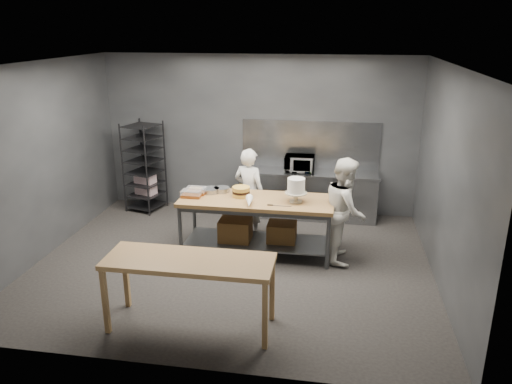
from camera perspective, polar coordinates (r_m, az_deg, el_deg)
ground at (r=7.80m, az=-2.68°, el=-8.16°), size 6.00×6.00×0.00m
back_wall at (r=9.63m, az=0.28°, el=6.57°), size 6.00×0.04×3.00m
work_table at (r=7.92m, az=-0.01°, el=-3.16°), size 2.40×0.90×0.92m
near_counter at (r=5.98m, az=-7.65°, el=-8.35°), size 2.00×0.70×0.90m
back_counter at (r=9.50m, az=5.93°, el=-0.26°), size 2.60×0.60×0.90m
splashback_panel at (r=9.54m, az=6.23°, el=5.42°), size 2.60×0.02×0.90m
speed_rack at (r=9.99m, az=-12.64°, el=2.76°), size 0.75×0.79×1.75m
chef_behind at (r=8.51m, az=-0.78°, el=-0.10°), size 0.66×0.54×1.56m
chef_right at (r=7.75m, az=10.16°, el=-2.02°), size 0.63×0.80×1.63m
microwave at (r=9.33m, az=4.98°, el=3.27°), size 0.54×0.37×0.30m
frosted_cake_stand at (r=7.60m, az=4.61°, el=0.56°), size 0.34×0.34×0.38m
layer_cake at (r=7.88m, az=-1.72°, el=0.04°), size 0.28×0.28×0.16m
cake_pans at (r=8.12m, az=-4.62°, el=0.23°), size 0.44×0.34×0.07m
piping_bag at (r=7.48m, az=-0.78°, el=-1.14°), size 0.18×0.39×0.12m
offset_spatula at (r=7.50m, az=2.30°, el=-1.55°), size 0.36×0.02×0.02m
pastry_clamshells at (r=7.99m, az=-7.13°, el=-0.02°), size 0.34×0.37×0.11m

